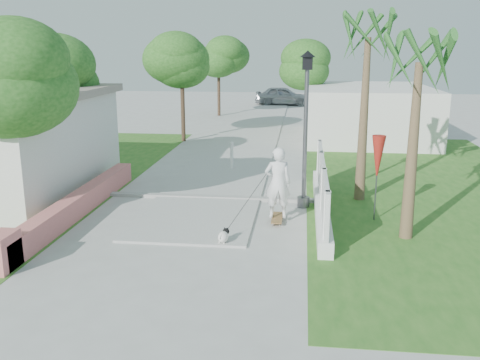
# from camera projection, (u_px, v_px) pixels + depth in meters

# --- Properties ---
(ground) EXTENTS (90.00, 90.00, 0.00)m
(ground) POSITION_uv_depth(u_px,v_px,m) (156.00, 282.00, 10.61)
(ground) COLOR #B7B7B2
(ground) RESTS_ON ground
(path_strip) EXTENTS (3.20, 36.00, 0.06)m
(path_strip) POSITION_uv_depth(u_px,v_px,m) (252.00, 129.00, 29.87)
(path_strip) COLOR #B7B7B2
(path_strip) RESTS_ON ground
(curb) EXTENTS (6.50, 0.25, 0.10)m
(curb) POSITION_uv_depth(u_px,v_px,m) (208.00, 197.00, 16.38)
(curb) COLOR #999993
(curb) RESTS_ON ground
(grass_left) EXTENTS (8.00, 20.00, 0.01)m
(grass_left) POSITION_uv_depth(u_px,v_px,m) (25.00, 177.00, 19.11)
(grass_left) COLOR #2B621F
(grass_left) RESTS_ON ground
(grass_right) EXTENTS (8.00, 20.00, 0.01)m
(grass_right) POSITION_uv_depth(u_px,v_px,m) (429.00, 189.00, 17.52)
(grass_right) COLOR #2B621F
(grass_right) RESTS_ON ground
(pink_wall) EXTENTS (0.45, 8.20, 0.80)m
(pink_wall) POSITION_uv_depth(u_px,v_px,m) (71.00, 209.00, 14.33)
(pink_wall) COLOR #D8766E
(pink_wall) RESTS_ON ground
(lattice_fence) EXTENTS (0.35, 7.00, 1.50)m
(lattice_fence) POSITION_uv_depth(u_px,v_px,m) (322.00, 194.00, 14.91)
(lattice_fence) COLOR white
(lattice_fence) RESTS_ON ground
(building_right) EXTENTS (6.00, 8.00, 2.60)m
(building_right) POSITION_uv_depth(u_px,v_px,m) (366.00, 112.00, 26.95)
(building_right) COLOR silver
(building_right) RESTS_ON ground
(street_lamp) EXTENTS (0.44, 0.44, 4.44)m
(street_lamp) POSITION_uv_depth(u_px,v_px,m) (306.00, 124.00, 14.99)
(street_lamp) COLOR #59595E
(street_lamp) RESTS_ON ground
(bollard) EXTENTS (0.14, 0.14, 1.09)m
(bollard) POSITION_uv_depth(u_px,v_px,m) (232.00, 155.00, 20.08)
(bollard) COLOR white
(bollard) RESTS_ON ground
(patio_umbrella) EXTENTS (0.36, 0.36, 2.30)m
(patio_umbrella) POSITION_uv_depth(u_px,v_px,m) (378.00, 159.00, 13.99)
(patio_umbrella) COLOR #59595E
(patio_umbrella) RESTS_ON ground
(tree_left_near) EXTENTS (3.60, 3.60, 5.28)m
(tree_left_near) POSITION_uv_depth(u_px,v_px,m) (4.00, 77.00, 13.06)
(tree_left_near) COLOR #4C3826
(tree_left_near) RESTS_ON ground
(tree_left_mid) EXTENTS (3.20, 3.20, 4.85)m
(tree_left_mid) POSITION_uv_depth(u_px,v_px,m) (64.00, 77.00, 18.55)
(tree_left_mid) COLOR #4C3826
(tree_left_mid) RESTS_ON ground
(tree_path_left) EXTENTS (3.40, 3.40, 5.23)m
(tree_path_left) POSITION_uv_depth(u_px,v_px,m) (182.00, 62.00, 25.41)
(tree_path_left) COLOR #4C3826
(tree_path_left) RESTS_ON ground
(tree_path_right) EXTENTS (3.00, 3.00, 4.79)m
(tree_path_right) POSITION_uv_depth(u_px,v_px,m) (312.00, 66.00, 28.64)
(tree_path_right) COLOR #4C3826
(tree_path_right) RESTS_ON ground
(tree_path_far) EXTENTS (3.20, 3.20, 5.17)m
(tree_path_far) POSITION_uv_depth(u_px,v_px,m) (219.00, 58.00, 35.02)
(tree_path_far) COLOR #4C3826
(tree_path_far) RESTS_ON ground
(palm_far) EXTENTS (1.80, 1.80, 5.30)m
(palm_far) POSITION_uv_depth(u_px,v_px,m) (368.00, 49.00, 15.26)
(palm_far) COLOR brown
(palm_far) RESTS_ON ground
(palm_near) EXTENTS (1.80, 1.80, 4.70)m
(palm_near) POSITION_uv_depth(u_px,v_px,m) (419.00, 73.00, 12.12)
(palm_near) COLOR brown
(palm_near) RESTS_ON ground
(skateboarder) EXTENTS (1.55, 2.17, 2.01)m
(skateboarder) POSITION_uv_depth(u_px,v_px,m) (255.00, 196.00, 13.56)
(skateboarder) COLOR olive
(skateboarder) RESTS_ON ground
(dog) EXTENTS (0.32, 0.53, 0.37)m
(dog) POSITION_uv_depth(u_px,v_px,m) (224.00, 236.00, 12.60)
(dog) COLOR white
(dog) RESTS_ON ground
(parked_car) EXTENTS (4.33, 1.74, 1.47)m
(parked_car) POSITION_uv_depth(u_px,v_px,m) (283.00, 96.00, 42.18)
(parked_car) COLOR #95989C
(parked_car) RESTS_ON ground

